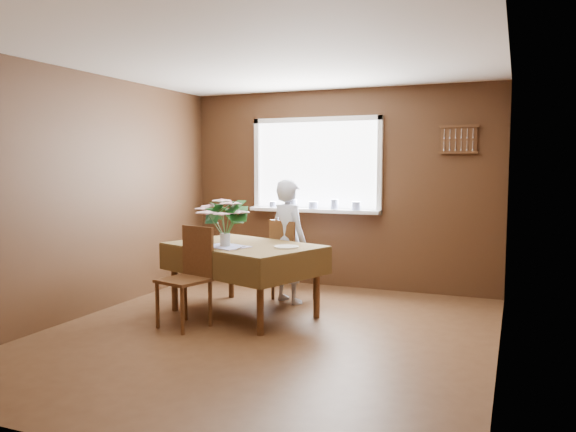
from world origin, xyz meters
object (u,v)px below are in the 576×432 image
at_px(seated_woman, 289,241).
at_px(flower_bouquet, 225,217).
at_px(dining_table, 244,253).
at_px(chair_near, 190,272).
at_px(chair_far, 289,257).

bearing_deg(seated_woman, flower_bouquet, 95.58).
height_order(dining_table, chair_near, chair_near).
height_order(chair_near, flower_bouquet, flower_bouquet).
distance_m(chair_near, flower_bouquet, 0.65).
relative_size(dining_table, chair_near, 1.85).
bearing_deg(chair_near, chair_far, 83.92).
xyz_separation_m(dining_table, seated_woman, (0.24, 0.66, 0.05)).
height_order(dining_table, chair_far, chair_far).
relative_size(seated_woman, flower_bouquet, 2.59).
bearing_deg(seated_woman, chair_far, -39.69).
bearing_deg(seated_woman, dining_table, 96.99).
bearing_deg(chair_far, chair_near, 92.45).
distance_m(seated_woman, flower_bouquet, 0.99).
height_order(chair_far, flower_bouquet, flower_bouquet).
bearing_deg(flower_bouquet, chair_far, 71.43).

